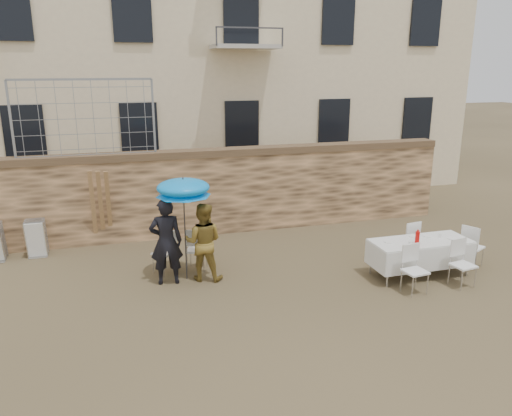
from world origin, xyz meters
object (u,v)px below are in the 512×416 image
object	(u,v)px
couple_chair_left	(164,252)
table_chair_back	(407,240)
man_suit	(166,242)
table_chair_front_left	(415,270)
chair_stack_right	(37,236)
soda_bottle	(417,238)
couple_chair_right	(197,249)
table_chair_front_right	(463,264)
table_chair_side	(472,246)
woman_dress	(203,242)
umbrella	(183,191)
banquet_table	(421,242)

from	to	relation	value
couple_chair_left	table_chair_back	world-z (taller)	same
man_suit	table_chair_front_left	xyz separation A→B (m)	(4.58, -1.81, -0.42)
man_suit	chair_stack_right	size ratio (longest dim) A/B	1.95
soda_bottle	couple_chair_right	bearing A→B (deg)	157.61
table_chair_front_right	couple_chair_right	bearing A→B (deg)	146.05
table_chair_front_left	table_chair_front_right	bearing A→B (deg)	-6.41
table_chair_side	chair_stack_right	size ratio (longest dim) A/B	1.04
woman_dress	umbrella	xyz separation A→B (m)	(-0.35, 0.10, 1.08)
man_suit	table_chair_front_left	size ratio (longest dim) A/B	1.87
couple_chair_left	table_chair_front_left	bearing A→B (deg)	117.24
woman_dress	table_chair_front_right	size ratio (longest dim) A/B	1.71
table_chair_back	man_suit	bearing A→B (deg)	-11.17
umbrella	chair_stack_right	distance (m)	4.21
couple_chair_left	table_chair_back	xyz separation A→B (m)	(5.38, -0.81, 0.00)
man_suit	woman_dress	world-z (taller)	man_suit
table_chair_side	man_suit	bearing A→B (deg)	55.12
couple_chair_left	chair_stack_right	xyz separation A→B (m)	(-2.75, 1.95, -0.02)
couple_chair_right	table_chair_front_right	world-z (taller)	same
man_suit	table_chair_side	size ratio (longest dim) A/B	1.87
soda_bottle	couple_chair_left	bearing A→B (deg)	160.51
soda_bottle	table_chair_front_right	xyz separation A→B (m)	(0.70, -0.60, -0.43)
soda_bottle	banquet_table	bearing A→B (deg)	36.87
table_chair_front_right	chair_stack_right	bearing A→B (deg)	144.30
umbrella	soda_bottle	world-z (taller)	umbrella
couple_chair_right	banquet_table	size ratio (longest dim) A/B	0.46
man_suit	table_chair_back	size ratio (longest dim) A/B	1.87
table_chair_front_left	chair_stack_right	world-z (taller)	table_chair_front_left
man_suit	couple_chair_right	size ratio (longest dim) A/B	1.87
man_suit	table_chair_front_left	bearing A→B (deg)	162.81
woman_dress	umbrella	distance (m)	1.14
man_suit	table_chair_front_right	xyz separation A→B (m)	(5.68, -1.81, -0.42)
umbrella	soda_bottle	distance (m)	4.86
woman_dress	table_chair_front_right	world-z (taller)	woman_dress
couple_chair_left	table_chair_side	world-z (taller)	same
couple_chair_right	soda_bottle	world-z (taller)	soda_bottle
table_chair_front_left	table_chair_back	world-z (taller)	same
woman_dress	table_chair_front_left	bearing A→B (deg)	176.04
banquet_table	soda_bottle	bearing A→B (deg)	-143.13
couple_chair_right	table_chair_side	world-z (taller)	same
umbrella	banquet_table	xyz separation A→B (m)	(4.78, -1.16, -1.17)
banquet_table	table_chair_side	bearing A→B (deg)	4.09
umbrella	table_chair_back	size ratio (longest dim) A/B	2.10
table_chair_front_left	woman_dress	bearing A→B (deg)	148.26
chair_stack_right	table_chair_front_left	bearing A→B (deg)	-30.52
woman_dress	man_suit	bearing A→B (deg)	21.38
couple_chair_left	table_chair_front_right	world-z (taller)	same
soda_bottle	table_chair_front_right	distance (m)	1.02
umbrella	table_chair_front_left	world-z (taller)	umbrella
couple_chair_left	soda_bottle	size ratio (longest dim) A/B	3.69
umbrella	couple_chair_right	world-z (taller)	umbrella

